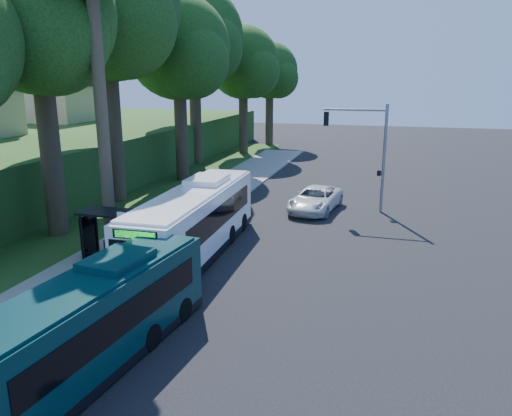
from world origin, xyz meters
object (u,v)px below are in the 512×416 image
(bus_shelter, at_px, (112,226))
(white_bus, at_px, (195,221))
(pickup, at_px, (315,199))
(teal_bus, at_px, (86,325))

(bus_shelter, xyz_separation_m, white_bus, (3.45, 1.99, -0.05))
(pickup, bearing_deg, teal_bus, -92.41)
(bus_shelter, xyz_separation_m, teal_bus, (4.30, -8.46, -0.26))
(pickup, bearing_deg, white_bus, -106.24)
(bus_shelter, distance_m, teal_bus, 9.49)
(bus_shelter, bearing_deg, teal_bus, -63.02)
(white_bus, height_order, teal_bus, white_bus)
(white_bus, bearing_deg, teal_bus, -86.90)
(white_bus, relative_size, pickup, 2.16)
(bus_shelter, relative_size, pickup, 0.57)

